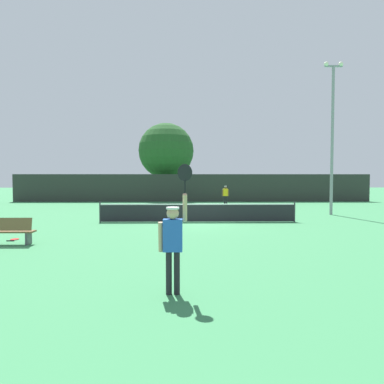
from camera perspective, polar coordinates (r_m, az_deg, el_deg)
The scene contains 13 objects.
ground_plane at distance 17.73m, azimuth 0.96°, elevation -5.07°, with size 120.00×120.00×0.00m, color #387F4C.
tennis_net at distance 17.67m, azimuth 0.97°, elevation -3.42°, with size 10.21×0.08×1.07m.
perimeter_fence at distance 32.51m, azimuth 0.10°, elevation 0.69°, with size 34.22×0.12×2.63m, color #2D332D.
player_serving at distance 6.78m, azimuth -3.16°, elevation -7.46°, with size 0.67×0.40×2.60m.
player_receiving at distance 27.86m, azimuth 5.65°, elevation -0.28°, with size 0.57×0.24×1.63m.
tennis_ball at distance 18.47m, azimuth 1.50°, elevation -4.66°, with size 0.07×0.07×0.07m, color #CCE033.
spare_racket at distance 14.36m, azimuth -27.67°, elevation -7.05°, with size 0.28×0.52×0.04m.
courtside_bench at distance 13.37m, azimuth -28.62°, elevation -5.76°, with size 1.80×0.44×0.95m.
light_pole at distance 23.00m, azimuth 22.51°, elevation 9.68°, with size 1.18×0.28×9.41m.
large_tree at distance 35.97m, azimuth -4.37°, elevation 6.88°, with size 5.78×5.78×8.01m.
parked_car_near at distance 40.28m, azimuth -5.07°, elevation 0.25°, with size 1.92×4.20×1.69m.
parked_car_mid at distance 39.55m, azimuth 3.05°, elevation 0.22°, with size 1.92×4.21×1.69m.
parked_car_far at distance 40.04m, azimuth 15.18°, elevation 0.16°, with size 2.00×4.24×1.69m.
Camera 1 is at (-0.58, -17.56, 2.32)m, focal length 31.76 mm.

